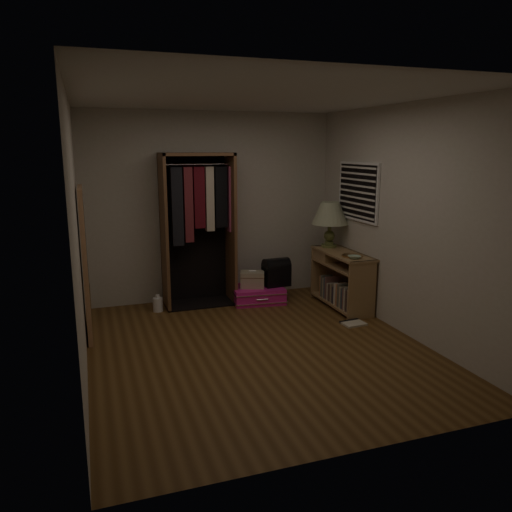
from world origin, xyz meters
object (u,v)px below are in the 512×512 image
object	(u,v)px
black_bag	(276,271)
pink_suitcase	(258,294)
open_wardrobe	(199,216)
train_case	(252,279)
console_bookshelf	(341,278)
table_lamp	(330,214)
white_jug	(158,304)
floor_mirror	(85,263)

from	to	relation	value
black_bag	pink_suitcase	bearing A→B (deg)	172.90
open_wardrobe	train_case	distance (m)	1.14
console_bookshelf	open_wardrobe	bearing A→B (deg)	157.11
train_case	table_lamp	world-z (taller)	table_lamp
pink_suitcase	white_jug	world-z (taller)	white_jug
pink_suitcase	white_jug	xyz separation A→B (m)	(-1.38, 0.04, -0.01)
train_case	table_lamp	size ratio (longest dim) A/B	0.62
console_bookshelf	open_wardrobe	distance (m)	2.09
console_bookshelf	white_jug	size ratio (longest dim) A/B	4.97
train_case	floor_mirror	bearing A→B (deg)	-145.59
pink_suitcase	train_case	bearing A→B (deg)	-178.53
pink_suitcase	table_lamp	bearing A→B (deg)	-2.30
pink_suitcase	table_lamp	distance (m)	1.50
table_lamp	pink_suitcase	bearing A→B (deg)	171.34
table_lamp	console_bookshelf	bearing A→B (deg)	-90.33
pink_suitcase	train_case	xyz separation A→B (m)	(-0.08, 0.01, 0.22)
train_case	black_bag	size ratio (longest dim) A/B	0.98
console_bookshelf	white_jug	distance (m)	2.47
pink_suitcase	table_lamp	xyz separation A→B (m)	(1.00, -0.15, 1.10)
open_wardrobe	table_lamp	distance (m)	1.81
floor_mirror	open_wardrobe	bearing A→B (deg)	27.66
train_case	table_lamp	distance (m)	1.40
black_bag	table_lamp	distance (m)	1.09
floor_mirror	table_lamp	bearing A→B (deg)	7.11
pink_suitcase	black_bag	xyz separation A→B (m)	(0.27, -0.01, 0.31)
train_case	table_lamp	xyz separation A→B (m)	(1.08, -0.16, 0.88)
open_wardrobe	train_case	bearing A→B (deg)	-16.62
console_bookshelf	table_lamp	world-z (taller)	table_lamp
console_bookshelf	open_wardrobe	xyz separation A→B (m)	(-1.77, 0.75, 0.82)
pink_suitcase	white_jug	distance (m)	1.38
console_bookshelf	open_wardrobe	size ratio (longest dim) A/B	0.55
white_jug	table_lamp	bearing A→B (deg)	-4.68
floor_mirror	train_case	bearing A→B (deg)	14.64
pink_suitcase	train_case	size ratio (longest dim) A/B	1.99
table_lamp	black_bag	bearing A→B (deg)	169.39
train_case	white_jug	size ratio (longest dim) A/B	1.71
console_bookshelf	pink_suitcase	bearing A→B (deg)	151.89
open_wardrobe	floor_mirror	size ratio (longest dim) A/B	1.21
pink_suitcase	train_case	world-z (taller)	train_case
floor_mirror	white_jug	world-z (taller)	floor_mirror
floor_mirror	black_bag	world-z (taller)	floor_mirror
console_bookshelf	table_lamp	size ratio (longest dim) A/B	1.78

